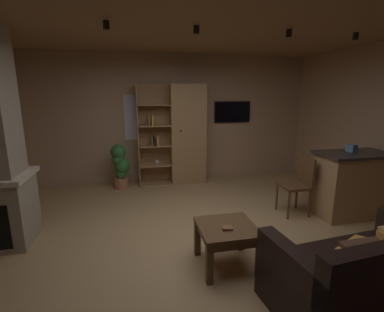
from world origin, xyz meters
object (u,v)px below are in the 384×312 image
at_px(table_book_0, 227,228).
at_px(wall_mounted_tv, 232,112).
at_px(tissue_box, 351,148).
at_px(dining_chair, 299,181).
at_px(coffee_table, 227,234).
at_px(bookshelf_cabinet, 183,135).
at_px(kitchen_bar_counter, 358,184).
at_px(leather_couch, 366,277).
at_px(potted_floor_plant, 120,165).

relative_size(table_book_0, wall_mounted_tv, 0.13).
relative_size(tissue_box, dining_chair, 0.13).
height_order(tissue_box, coffee_table, tissue_box).
distance_m(coffee_table, table_book_0, 0.13).
relative_size(bookshelf_cabinet, kitchen_bar_counter, 1.53).
height_order(leather_couch, coffee_table, leather_couch).
height_order(bookshelf_cabinet, leather_couch, bookshelf_cabinet).
xyz_separation_m(tissue_box, potted_floor_plant, (-3.55, 1.96, -0.57)).
xyz_separation_m(table_book_0, potted_floor_plant, (-1.21, 2.97, 0.00)).
bearing_deg(kitchen_bar_counter, table_book_0, -159.44).
height_order(table_book_0, wall_mounted_tv, wall_mounted_tv).
bearing_deg(bookshelf_cabinet, tissue_box, -43.64).
xyz_separation_m(dining_chair, wall_mounted_tv, (-0.33, 2.19, 0.94)).
relative_size(leather_couch, potted_floor_plant, 1.87).
distance_m(coffee_table, wall_mounted_tv, 3.66).
relative_size(bookshelf_cabinet, dining_chair, 2.25).
distance_m(bookshelf_cabinet, wall_mounted_tv, 1.25).
bearing_deg(kitchen_bar_counter, leather_couch, -130.23).
distance_m(dining_chair, wall_mounted_tv, 2.41).
distance_m(kitchen_bar_counter, wall_mounted_tv, 2.88).
distance_m(bookshelf_cabinet, potted_floor_plant, 1.43).
bearing_deg(table_book_0, wall_mounted_tv, 69.49).
xyz_separation_m(kitchen_bar_counter, wall_mounted_tv, (-1.21, 2.42, 0.97)).
distance_m(tissue_box, leather_couch, 2.36).
bearing_deg(potted_floor_plant, coffee_table, -66.91).
bearing_deg(potted_floor_plant, table_book_0, -67.83).
relative_size(coffee_table, table_book_0, 5.77).
bearing_deg(leather_couch, potted_floor_plant, 120.55).
relative_size(leather_couch, coffee_table, 2.74).
bearing_deg(potted_floor_plant, wall_mounted_tv, 8.84).
bearing_deg(coffee_table, tissue_box, 21.99).
height_order(coffee_table, table_book_0, table_book_0).
bearing_deg(bookshelf_cabinet, dining_chair, -53.25).
bearing_deg(wall_mounted_tv, table_book_0, -110.51).
distance_m(kitchen_bar_counter, tissue_box, 0.58).
xyz_separation_m(dining_chair, potted_floor_plant, (-2.79, 1.81, -0.04)).
xyz_separation_m(leather_couch, potted_floor_plant, (-2.22, 3.76, 0.18)).
distance_m(dining_chair, potted_floor_plant, 3.33).
bearing_deg(wall_mounted_tv, potted_floor_plant, -171.16).
xyz_separation_m(tissue_box, leather_couch, (-1.33, -1.80, -0.75)).
xyz_separation_m(potted_floor_plant, wall_mounted_tv, (2.46, 0.38, 0.99)).
height_order(bookshelf_cabinet, dining_chair, bookshelf_cabinet).
relative_size(leather_couch, wall_mounted_tv, 2.06).
height_order(coffee_table, wall_mounted_tv, wall_mounted_tv).
distance_m(bookshelf_cabinet, table_book_0, 3.19).
relative_size(kitchen_bar_counter, table_book_0, 12.55).
height_order(coffee_table, dining_chair, dining_chair).
bearing_deg(coffee_table, kitchen_bar_counter, 19.21).
bearing_deg(table_book_0, bookshelf_cabinet, 88.09).
height_order(leather_couch, potted_floor_plant, potted_floor_plant).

